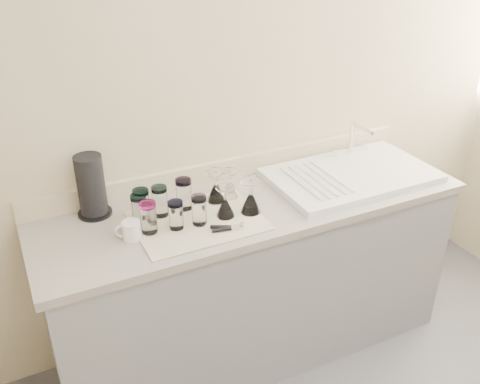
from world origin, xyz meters
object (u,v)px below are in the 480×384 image
goblet_front_left (225,206)px  goblet_back_left (216,191)px  tumbler_cyan (160,201)px  tumbler_purple (184,194)px  tumbler_blue (176,215)px  goblet_front_right (251,201)px  tumbler_extra (139,209)px  sink_unit (351,175)px  tumbler_magenta (149,217)px  can_opener (228,228)px  tumbler_teal (142,204)px  goblet_back_right (230,188)px  white_mug (131,230)px  paper_towel_roll (91,187)px  tumbler_lavender (199,210)px

goblet_front_left → goblet_back_left: bearing=82.6°
tumbler_cyan → tumbler_purple: bearing=5.3°
tumbler_purple → tumbler_blue: (-0.09, -0.14, -0.01)m
goblet_front_right → goblet_back_left: bearing=120.9°
tumbler_extra → goblet_front_right: bearing=-14.7°
sink_unit → tumbler_purple: bearing=175.3°
tumbler_magenta → can_opener: size_ratio=1.01×
tumbler_cyan → sink_unit: bearing=-3.5°
tumbler_teal → goblet_back_right: tumbler_teal is taller
tumbler_magenta → tumbler_blue: 0.12m
tumbler_extra → goblet_back_right: 0.45m
tumbler_teal → white_mug: bearing=-125.3°
tumbler_teal → goblet_back_left: size_ratio=0.94×
tumbler_purple → white_mug: size_ratio=1.23×
tumbler_magenta → white_mug: size_ratio=1.20×
tumbler_teal → paper_towel_roll: (-0.18, 0.15, 0.06)m
tumbler_teal → tumbler_magenta: tumbler_teal is taller
tumbler_lavender → white_mug: 0.30m
goblet_back_left → tumbler_extra: bearing=-174.2°
tumbler_cyan → white_mug: tumbler_cyan is taller
tumbler_teal → goblet_front_right: goblet_front_right is taller
tumbler_blue → goblet_front_left: size_ratio=0.87×
goblet_front_left → goblet_back_right: bearing=58.8°
tumbler_cyan → tumbler_lavender: (0.13, -0.14, -0.00)m
goblet_back_left → tumbler_cyan: bearing=-177.4°
tumbler_cyan → goblet_front_left: size_ratio=0.95×
can_opener → white_mug: (-0.38, 0.12, 0.02)m
sink_unit → goblet_back_left: size_ratio=5.38×
tumbler_cyan → paper_towel_roll: paper_towel_roll is taller
tumbler_lavender → white_mug: (-0.30, 0.03, -0.03)m
sink_unit → goblet_front_left: size_ratio=5.57×
tumbler_purple → goblet_front_left: bearing=-46.1°
sink_unit → tumbler_purple: size_ratio=5.62×
tumbler_lavender → goblet_front_right: (0.24, -0.01, -0.01)m
tumbler_extra → white_mug: 0.12m
goblet_front_left → goblet_front_right: 0.12m
paper_towel_roll → tumbler_cyan: bearing=-30.0°
goblet_back_left → goblet_front_left: (-0.02, -0.15, -0.00)m
sink_unit → goblet_front_right: size_ratio=5.07×
goblet_back_right → white_mug: 0.53m
tumbler_extra → sink_unit: bearing=-1.9°
tumbler_cyan → tumbler_magenta: same height
can_opener → paper_towel_roll: paper_towel_roll is taller
goblet_back_left → goblet_back_right: size_ratio=1.10×
tumbler_blue → paper_towel_roll: (-0.29, 0.28, 0.07)m
tumbler_cyan → paper_towel_roll: bearing=150.0°
tumbler_blue → tumbler_extra: bearing=140.4°
tumbler_magenta → paper_towel_roll: 0.32m
goblet_front_left → tumbler_lavender: bearing=-176.2°
tumbler_lavender → can_opener: 0.14m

